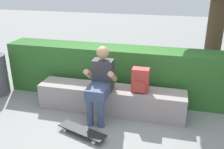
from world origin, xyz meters
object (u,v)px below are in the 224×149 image
Objects in this scene: backpack_on_bench at (140,80)px; person_skater at (101,81)px; bench_main at (111,99)px; skateboard_near_person at (82,131)px.

person_skater is at bearing -161.71° from backpack_on_bench.
bench_main is 0.49m from person_skater.
skateboard_near_person is at bearing -101.15° from person_skater.
backpack_on_bench is at bearing 47.76° from skateboard_near_person.
backpack_on_bench is at bearing -1.06° from bench_main.
backpack_on_bench is (0.51, -0.01, 0.42)m from bench_main.
person_skater is 0.85m from skateboard_near_person.
bench_main is 2.14× the size of person_skater.
person_skater is 3.00× the size of backpack_on_bench.
person_skater is 1.46× the size of skateboard_near_person.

